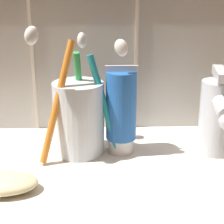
# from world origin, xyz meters

# --- Properties ---
(sink_counter) EXTENTS (0.64, 0.30, 0.02)m
(sink_counter) POSITION_xyz_m (0.00, 0.00, 0.01)
(sink_counter) COLOR silver
(sink_counter) RESTS_ON ground
(toothbrush_cup) EXTENTS (0.13, 0.10, 0.18)m
(toothbrush_cup) POSITION_xyz_m (-0.07, 0.05, 0.07)
(toothbrush_cup) COLOR silver
(toothbrush_cup) RESTS_ON sink_counter
(toothpaste_tube) EXTENTS (0.04, 0.04, 0.12)m
(toothpaste_tube) POSITION_xyz_m (-0.01, 0.05, 0.08)
(toothpaste_tube) COLOR white
(toothpaste_tube) RESTS_ON sink_counter
(sink_faucet) EXTENTS (0.05, 0.11, 0.12)m
(sink_faucet) POSITION_xyz_m (0.12, 0.04, 0.08)
(sink_faucet) COLOR silver
(sink_faucet) RESTS_ON sink_counter
(soap_bar) EXTENTS (0.08, 0.05, 0.02)m
(soap_bar) POSITION_xyz_m (-0.15, -0.05, 0.03)
(soap_bar) COLOR beige
(soap_bar) RESTS_ON sink_counter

